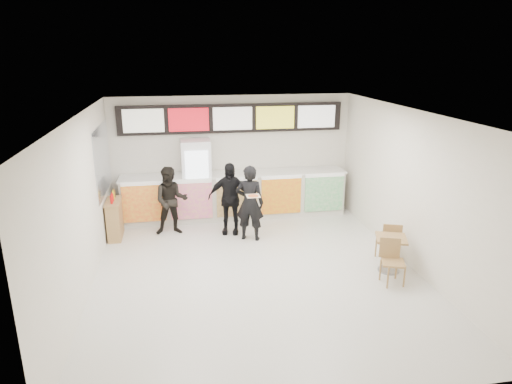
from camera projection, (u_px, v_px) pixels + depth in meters
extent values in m
plane|color=beige|center=(257.00, 272.00, 8.66)|extent=(7.00, 7.00, 0.00)
plane|color=white|center=(257.00, 114.00, 7.77)|extent=(7.00, 7.00, 0.00)
plane|color=silver|center=(232.00, 155.00, 11.51)|extent=(6.00, 0.00, 6.00)
plane|color=silver|center=(82.00, 207.00, 7.72)|extent=(0.00, 7.00, 7.00)
plane|color=silver|center=(411.00, 189.00, 8.71)|extent=(0.00, 7.00, 7.00)
cube|color=silver|center=(235.00, 196.00, 11.41)|extent=(5.50, 0.70, 1.10)
cube|color=silver|center=(235.00, 174.00, 11.24)|extent=(5.56, 0.76, 0.04)
cube|color=red|center=(144.00, 204.00, 10.68)|extent=(0.99, 0.02, 0.90)
cube|color=#E833A3|center=(191.00, 201.00, 10.86)|extent=(0.99, 0.02, 0.90)
cube|color=brown|center=(237.00, 199.00, 11.04)|extent=(0.99, 0.02, 0.90)
cube|color=gold|center=(281.00, 196.00, 11.22)|extent=(0.99, 0.02, 0.90)
cube|color=green|center=(324.00, 194.00, 11.40)|extent=(0.99, 0.02, 0.90)
cube|color=black|center=(232.00, 118.00, 11.15)|extent=(5.50, 0.12, 0.70)
cube|color=silver|center=(143.00, 121.00, 10.74)|extent=(0.95, 0.02, 0.55)
cube|color=red|center=(189.00, 120.00, 10.91)|extent=(0.95, 0.02, 0.55)
cube|color=white|center=(233.00, 119.00, 11.09)|extent=(0.95, 0.02, 0.55)
cube|color=yellow|center=(275.00, 118.00, 11.26)|extent=(0.95, 0.02, 0.55)
cube|color=white|center=(316.00, 117.00, 11.44)|extent=(0.95, 0.02, 0.55)
cube|color=white|center=(197.00, 180.00, 11.14)|extent=(0.70, 0.65, 2.00)
cube|color=white|center=(197.00, 182.00, 10.81)|extent=(0.54, 0.02, 1.50)
cylinder|color=green|center=(190.00, 206.00, 10.99)|extent=(0.07, 0.07, 0.22)
cylinder|color=#ED4814|center=(195.00, 206.00, 11.01)|extent=(0.07, 0.07, 0.22)
cylinder|color=red|center=(201.00, 205.00, 11.04)|extent=(0.07, 0.07, 0.22)
cylinder|color=#175AB3|center=(207.00, 205.00, 11.06)|extent=(0.07, 0.07, 0.22)
cylinder|color=#ED4814|center=(189.00, 191.00, 10.88)|extent=(0.07, 0.07, 0.22)
cylinder|color=red|center=(195.00, 191.00, 10.90)|extent=(0.07, 0.07, 0.22)
cylinder|color=#175AB3|center=(201.00, 190.00, 10.92)|extent=(0.07, 0.07, 0.22)
cylinder|color=green|center=(206.00, 190.00, 10.95)|extent=(0.07, 0.07, 0.22)
cylinder|color=red|center=(188.00, 176.00, 10.77)|extent=(0.07, 0.07, 0.22)
cylinder|color=#175AB3|center=(194.00, 175.00, 10.79)|extent=(0.07, 0.07, 0.22)
cylinder|color=green|center=(200.00, 175.00, 10.81)|extent=(0.07, 0.07, 0.22)
cylinder|color=#ED4814|center=(206.00, 175.00, 10.83)|extent=(0.07, 0.07, 0.22)
cylinder|color=#175AB3|center=(187.00, 160.00, 10.65)|extent=(0.07, 0.07, 0.22)
cylinder|color=green|center=(193.00, 160.00, 10.68)|extent=(0.07, 0.07, 0.22)
cylinder|color=#ED4814|center=(199.00, 159.00, 10.70)|extent=(0.07, 0.07, 0.22)
cylinder|color=red|center=(205.00, 159.00, 10.72)|extent=(0.07, 0.07, 0.22)
cube|color=#B2B7BF|center=(103.00, 160.00, 9.95)|extent=(0.01, 2.00, 1.50)
imported|color=black|center=(250.00, 203.00, 9.95)|extent=(0.72, 0.59, 1.69)
imported|color=black|center=(171.00, 201.00, 10.29)|extent=(0.77, 0.60, 1.57)
imported|color=black|center=(229.00, 198.00, 10.32)|extent=(1.04, 0.62, 1.66)
cube|color=beige|center=(253.00, 196.00, 9.44)|extent=(0.28, 0.28, 0.01)
cone|color=#CC7233|center=(253.00, 196.00, 9.44)|extent=(0.36, 0.36, 0.02)
cube|color=tan|center=(391.00, 238.00, 8.53)|extent=(0.71, 0.71, 0.04)
cylinder|color=gray|center=(390.00, 255.00, 8.63)|extent=(0.07, 0.07, 0.66)
cylinder|color=gray|center=(388.00, 270.00, 8.72)|extent=(0.40, 0.40, 0.03)
cube|color=tan|center=(393.00, 263.00, 8.13)|extent=(0.49, 0.49, 0.04)
cube|color=tan|center=(390.00, 248.00, 8.23)|extent=(0.36, 0.15, 0.39)
cube|color=tan|center=(387.00, 240.00, 9.08)|extent=(0.49, 0.49, 0.04)
cube|color=tan|center=(392.00, 234.00, 8.85)|extent=(0.36, 0.15, 0.39)
cube|color=tan|center=(115.00, 220.00, 10.17)|extent=(0.28, 0.74, 0.84)
cube|color=tan|center=(113.00, 201.00, 10.04)|extent=(0.32, 0.78, 0.04)
cylinder|color=red|center=(111.00, 200.00, 9.82)|extent=(0.06, 0.06, 0.17)
cylinder|color=red|center=(112.00, 198.00, 9.96)|extent=(0.06, 0.06, 0.17)
cylinder|color=yellow|center=(113.00, 195.00, 10.11)|extent=(0.06, 0.06, 0.17)
cylinder|color=brown|center=(114.00, 194.00, 10.25)|extent=(0.06, 0.06, 0.17)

